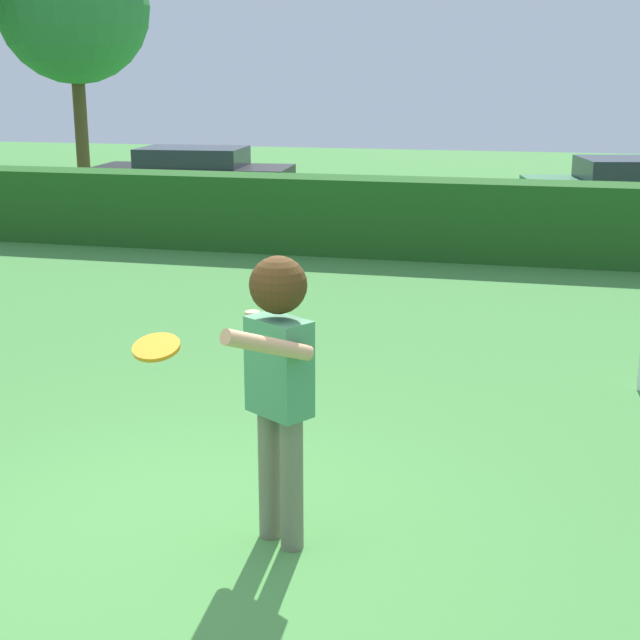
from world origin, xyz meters
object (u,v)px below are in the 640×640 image
at_px(parked_car_green, 639,188).
at_px(frisbee, 156,347).
at_px(person, 278,366).
at_px(willow_tree, 73,6).
at_px(parked_car_black, 193,174).

bearing_deg(parked_car_green, frisbee, -104.67).
bearing_deg(parked_car_green, person, -103.42).
distance_m(person, frisbee, 0.83).
bearing_deg(willow_tree, parked_car_black, -40.44).
relative_size(person, willow_tree, 0.28).
bearing_deg(frisbee, person, 52.83).
bearing_deg(parked_car_black, parked_car_green, -2.63).
distance_m(frisbee, parked_car_green, 14.46).
height_order(frisbee, willow_tree, willow_tree).
xyz_separation_m(person, frisbee, (-0.48, -0.63, 0.26)).
distance_m(frisbee, parked_car_black, 15.41).
relative_size(parked_car_black, parked_car_green, 0.97).
bearing_deg(frisbee, willow_tree, 119.03).
distance_m(parked_car_green, willow_tree, 15.08).
distance_m(frisbee, willow_tree, 21.32).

